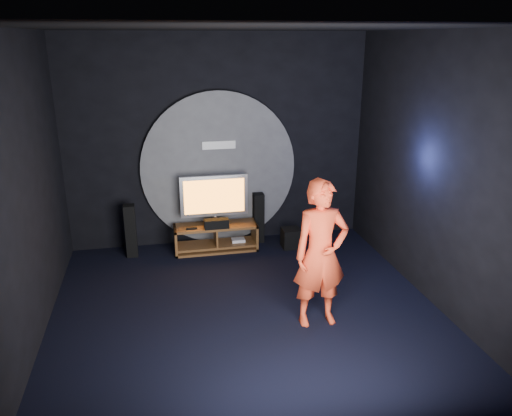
{
  "coord_description": "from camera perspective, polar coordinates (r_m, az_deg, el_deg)",
  "views": [
    {
      "loc": [
        -1.05,
        -5.66,
        3.41
      ],
      "look_at": [
        0.35,
        1.05,
        1.05
      ],
      "focal_mm": 35.0,
      "sensor_mm": 36.0,
      "label": 1
    }
  ],
  "objects": [
    {
      "name": "floor",
      "position": [
        6.69,
        -1.11,
        -11.65
      ],
      "size": [
        5.0,
        5.0,
        0.0
      ],
      "primitive_type": "plane",
      "color": "black",
      "rests_on": "ground"
    },
    {
      "name": "back_wall",
      "position": [
        8.39,
        -4.37,
        7.54
      ],
      "size": [
        5.0,
        0.04,
        3.5
      ],
      "primitive_type": "cube",
      "color": "black",
      "rests_on": "ground"
    },
    {
      "name": "front_wall",
      "position": [
        3.72,
        5.94,
        -7.59
      ],
      "size": [
        5.0,
        0.04,
        3.5
      ],
      "primitive_type": "cube",
      "color": "black",
      "rests_on": "ground"
    },
    {
      "name": "left_wall",
      "position": [
        6.07,
        -25.08,
        1.32
      ],
      "size": [
        0.04,
        5.0,
        3.5
      ],
      "primitive_type": "cube",
      "color": "black",
      "rests_on": "ground"
    },
    {
      "name": "right_wall",
      "position": [
        6.88,
        19.76,
        3.92
      ],
      "size": [
        0.04,
        5.0,
        3.5
      ],
      "primitive_type": "cube",
      "color": "black",
      "rests_on": "ground"
    },
    {
      "name": "ceiling",
      "position": [
        5.76,
        -1.34,
        19.95
      ],
      "size": [
        5.0,
        5.0,
        0.01
      ],
      "primitive_type": "cube",
      "color": "black",
      "rests_on": "back_wall"
    },
    {
      "name": "wall_disc_panel",
      "position": [
        8.44,
        -4.25,
        4.48
      ],
      "size": [
        2.6,
        0.11,
        2.6
      ],
      "color": "#515156",
      "rests_on": "ground"
    },
    {
      "name": "media_console",
      "position": [
        8.4,
        -4.57,
        -3.56
      ],
      "size": [
        1.38,
        0.45,
        0.45
      ],
      "color": "brown",
      "rests_on": "ground"
    },
    {
      "name": "tv",
      "position": [
        8.22,
        -4.81,
        1.18
      ],
      "size": [
        1.11,
        0.22,
        0.83
      ],
      "color": "#B4B5BC",
      "rests_on": "media_console"
    },
    {
      "name": "center_speaker",
      "position": [
        8.15,
        -4.55,
        -1.8
      ],
      "size": [
        0.4,
        0.15,
        0.15
      ],
      "primitive_type": "cube",
      "color": "black",
      "rests_on": "media_console"
    },
    {
      "name": "remote",
      "position": [
        8.16,
        -7.37,
        -2.36
      ],
      "size": [
        0.18,
        0.05,
        0.02
      ],
      "primitive_type": "cube",
      "color": "black",
      "rests_on": "media_console"
    },
    {
      "name": "tower_speaker_left",
      "position": [
        8.32,
        -14.12,
        -2.54
      ],
      "size": [
        0.17,
        0.19,
        0.87
      ],
      "primitive_type": "cube",
      "color": "black",
      "rests_on": "ground"
    },
    {
      "name": "tower_speaker_right",
      "position": [
        8.64,
        0.28,
        -1.12
      ],
      "size": [
        0.17,
        0.19,
        0.87
      ],
      "primitive_type": "cube",
      "color": "black",
      "rests_on": "ground"
    },
    {
      "name": "subwoofer",
      "position": [
        8.52,
        4.0,
        -3.43
      ],
      "size": [
        0.3,
        0.3,
        0.33
      ],
      "primitive_type": "cube",
      "color": "black",
      "rests_on": "ground"
    },
    {
      "name": "player",
      "position": [
        6.08,
        7.41,
        -5.23
      ],
      "size": [
        0.69,
        0.47,
        1.86
      ],
      "primitive_type": "imported",
      "rotation": [
        0.0,
        0.0,
        0.03
      ],
      "color": "#EC4020",
      "rests_on": "ground"
    }
  ]
}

